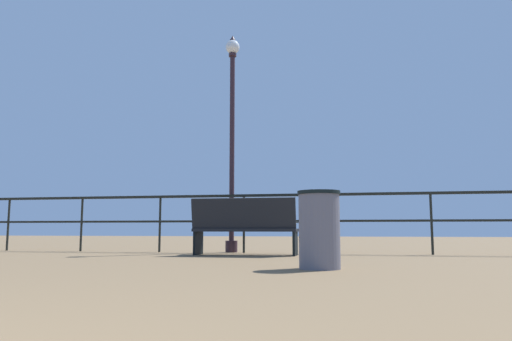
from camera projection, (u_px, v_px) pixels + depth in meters
pier_railing at (244, 210)px, 9.14m from camera, size 23.56×0.05×1.10m
bench_near_left at (245, 225)px, 8.20m from camera, size 1.78×0.70×0.96m
lamppost_center at (232, 127)px, 9.57m from camera, size 0.28×0.28×4.33m
trash_bin at (319, 229)px, 5.41m from camera, size 0.48×0.48×0.87m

